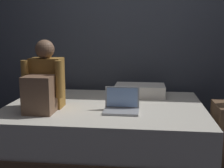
% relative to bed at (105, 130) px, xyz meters
% --- Properties ---
extents(ground_plane, '(8.00, 8.00, 0.00)m').
position_rel_bed_xyz_m(ground_plane, '(0.20, -0.30, -0.26)').
color(ground_plane, '#2D2D33').
extents(wall_back, '(5.60, 0.10, 2.70)m').
position_rel_bed_xyz_m(wall_back, '(0.20, 0.90, 1.09)').
color(wall_back, '#424751').
rests_on(wall_back, ground_plane).
extents(bed, '(2.00, 1.50, 0.52)m').
position_rel_bed_xyz_m(bed, '(0.00, 0.00, 0.00)').
color(bed, brown).
rests_on(bed, ground_plane).
extents(person_sitting, '(0.39, 0.44, 0.66)m').
position_rel_bed_xyz_m(person_sitting, '(-0.55, -0.24, 0.51)').
color(person_sitting, olive).
rests_on(person_sitting, bed).
extents(laptop, '(0.32, 0.23, 0.22)m').
position_rel_bed_xyz_m(laptop, '(0.19, -0.24, 0.32)').
color(laptop, '#9EA0A5').
rests_on(laptop, bed).
extents(pillow, '(0.56, 0.36, 0.13)m').
position_rel_bed_xyz_m(pillow, '(0.34, 0.45, 0.33)').
color(pillow, silver).
rests_on(pillow, bed).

